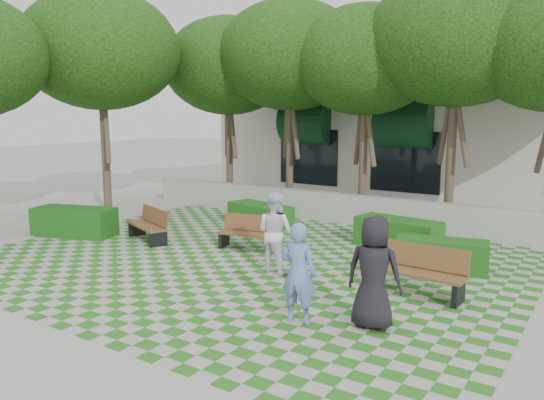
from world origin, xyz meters
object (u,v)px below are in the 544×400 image
Objects in this scene: hedge_west at (74,222)px; person_white at (275,232)px; bench_west at (149,225)px; bench_mid at (250,233)px; hedge_midright at (398,234)px; bench_east at (417,271)px; person_dark at (374,272)px; hedge_east at (442,255)px; hedge_midleft at (260,216)px; person_blue at (298,273)px.

hedge_west is 1.29× the size of person_white.
bench_mid is at bearing 37.14° from bench_west.
bench_east is at bearing -64.03° from hedge_midright.
hedge_west is 1.23× the size of person_dark.
person_dark reaches higher than hedge_midright.
bench_mid is at bearing -39.67° from person_dark.
bench_mid is at bearing 17.01° from hedge_west.
hedge_east is at bearing -137.62° from person_white.
bench_east reaches higher than bench_mid.
hedge_west is at bearing -173.71° from bench_mid.
hedge_midleft is (1.58, 2.86, -0.05)m from bench_west.
person_white is at bearing -55.28° from person_blue.
person_dark reaches higher than hedge_east.
bench_west is at bearing -167.37° from hedge_east.
hedge_east is at bearing 13.99° from hedge_west.
hedge_west is 6.48m from person_white.
bench_mid is 1.01× the size of person_blue.
person_dark is (-0.08, -1.88, 0.45)m from bench_east.
person_dark reaches higher than bench_mid.
hedge_midright is (3.02, 2.13, -0.04)m from bench_mid.
person_white is at bearing -144.35° from hedge_east.
person_blue is 1.18m from person_dark.
person_blue is at bearing -104.48° from hedge_east.
bench_east reaches higher than hedge_midright.
bench_mid reaches higher than hedge_east.
bench_east is 0.81× the size of hedge_west.
person_white is (6.46, 0.24, 0.47)m from hedge_west.
person_dark is (4.47, -2.91, 0.50)m from bench_mid.
bench_mid is 2.38m from hedge_midleft.
person_blue is (8.29, -1.87, 0.44)m from hedge_west.
hedge_east is 3.63m from person_white.
bench_west reaches higher than bench_mid.
person_dark reaches higher than hedge_midleft.
person_blue is (0.37, -5.50, 0.46)m from hedge_midright.
bench_west is 1.05× the size of person_blue.
person_dark is at bearing 4.79° from bench_west.
bench_east is at bearing 2.86° from hedge_west.
hedge_midleft is 1.25× the size of person_blue.
hedge_midright is 0.94× the size of hedge_west.
bench_mid reaches higher than hedge_west.
bench_east is at bearing -28.56° from hedge_midleft.
bench_mid is 3.69m from hedge_midright.
hedge_east is 1.95m from hedge_midright.
person_dark is at bearing -163.07° from person_blue.
bench_west is (-2.73, -0.78, 0.01)m from bench_mid.
person_white is at bearing 2.16° from hedge_west.
person_blue is (-1.17, -2.34, 0.38)m from bench_east.
hedge_midright is at bearing -106.63° from person_white.
bench_mid is 0.97× the size of person_white.
person_dark is at bearing -73.88° from hedge_midright.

